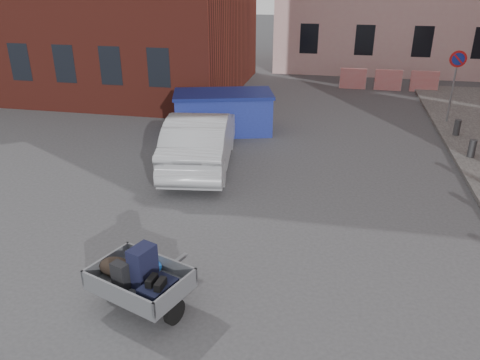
# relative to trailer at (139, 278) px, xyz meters

# --- Properties ---
(ground) EXTENTS (120.00, 120.00, 0.00)m
(ground) POSITION_rel_trailer_xyz_m (1.20, 3.06, -0.61)
(ground) COLOR #38383A
(ground) RESTS_ON ground
(no_parking_sign) EXTENTS (0.60, 0.09, 2.65)m
(no_parking_sign) POSITION_rel_trailer_xyz_m (7.20, 12.54, 1.41)
(no_parking_sign) COLOR gray
(no_parking_sign) RESTS_ON sidewalk
(barriers) EXTENTS (4.70, 0.18, 1.00)m
(barriers) POSITION_rel_trailer_xyz_m (5.40, 18.06, -0.11)
(barriers) COLOR red
(barriers) RESTS_ON ground
(trailer) EXTENTS (1.88, 1.98, 1.20)m
(trailer) POSITION_rel_trailer_xyz_m (0.00, 0.00, 0.00)
(trailer) COLOR black
(trailer) RESTS_ON ground
(dumpster) EXTENTS (3.85, 2.70, 1.46)m
(dumpster) POSITION_rel_trailer_xyz_m (-0.97, 9.86, 0.13)
(dumpster) COLOR navy
(dumpster) RESTS_ON ground
(silver_car) EXTENTS (2.47, 5.17, 1.64)m
(silver_car) POSITION_rel_trailer_xyz_m (-0.85, 6.56, 0.21)
(silver_car) COLOR #A3A5AA
(silver_car) RESTS_ON ground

